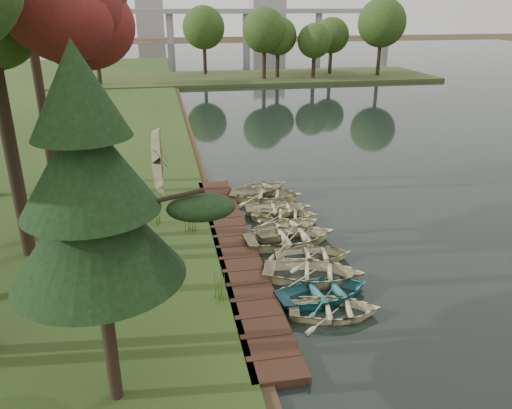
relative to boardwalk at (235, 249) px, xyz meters
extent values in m
plane|color=#3D2F1D|center=(1.60, 0.00, -0.15)|extent=(300.00, 300.00, 0.00)
cube|color=#361F14|center=(0.00, 0.00, 0.00)|extent=(1.60, 16.00, 0.30)
cube|color=#36431E|center=(9.60, 50.00, 0.08)|extent=(50.00, 14.00, 0.45)
cylinder|color=black|center=(-13.73, 50.00, 2.70)|extent=(0.50, 0.50, 4.80)
sphere|color=#2C4718|center=(-13.73, 50.00, 6.30)|extent=(5.60, 5.60, 5.60)
cylinder|color=black|center=(-7.07, 50.00, 2.70)|extent=(0.50, 0.50, 4.80)
sphere|color=#2C4718|center=(-7.07, 50.00, 6.30)|extent=(5.60, 5.60, 5.60)
cylinder|color=black|center=(-0.40, 50.00, 2.70)|extent=(0.50, 0.50, 4.80)
sphere|color=#2C4718|center=(-0.40, 50.00, 6.30)|extent=(5.60, 5.60, 5.60)
cylinder|color=black|center=(6.27, 50.00, 2.70)|extent=(0.50, 0.50, 4.80)
sphere|color=#2C4718|center=(6.27, 50.00, 6.30)|extent=(5.60, 5.60, 5.60)
cylinder|color=black|center=(12.93, 50.00, 2.70)|extent=(0.50, 0.50, 4.80)
sphere|color=#2C4718|center=(12.93, 50.00, 6.30)|extent=(5.60, 5.60, 5.60)
cylinder|color=black|center=(19.60, 50.00, 2.70)|extent=(0.50, 0.50, 4.80)
sphere|color=#2C4718|center=(19.60, 50.00, 6.30)|extent=(5.60, 5.60, 5.60)
cylinder|color=black|center=(26.27, 50.00, 2.70)|extent=(0.50, 0.50, 4.80)
sphere|color=#2C4718|center=(26.27, 50.00, 6.30)|extent=(5.60, 5.60, 5.60)
cube|color=#A5A5A0|center=(11.60, 120.00, 7.85)|extent=(90.00, 4.00, 1.20)
cylinder|color=#A5A5A0|center=(-18.40, 120.00, 3.85)|extent=(1.80, 1.80, 8.00)
cylinder|color=#A5A5A0|center=(1.60, 120.00, 3.85)|extent=(1.80, 1.80, 8.00)
cylinder|color=#A5A5A0|center=(21.60, 120.00, 3.85)|extent=(1.80, 1.80, 8.00)
cylinder|color=#A5A5A0|center=(41.60, 120.00, 3.85)|extent=(1.80, 1.80, 8.00)
cylinder|color=#A5A5A0|center=(61.60, 120.00, 3.85)|extent=(1.80, 1.80, 8.00)
cube|color=#A5A5A0|center=(31.60, 140.00, 8.85)|extent=(10.00, 8.00, 18.00)
cube|color=#A5A5A0|center=(-3.40, 145.00, 5.85)|extent=(8.00, 8.00, 12.00)
imported|color=beige|center=(2.43, -5.11, 0.21)|extent=(3.32, 2.63, 0.62)
imported|color=teal|center=(2.42, -4.08, 0.25)|extent=(3.66, 2.86, 0.69)
imported|color=beige|center=(2.44, -2.81, 0.29)|extent=(4.35, 3.65, 0.77)
imported|color=beige|center=(2.87, -1.35, 0.21)|extent=(3.25, 2.49, 0.63)
imported|color=beige|center=(2.38, 0.20, 0.30)|extent=(4.13, 3.11, 0.81)
imported|color=beige|center=(2.53, 1.25, 0.23)|extent=(3.78, 3.23, 0.66)
imported|color=beige|center=(2.76, 2.75, 0.22)|extent=(3.56, 2.94, 0.64)
imported|color=beige|center=(2.65, 3.55, 0.23)|extent=(3.39, 2.56, 0.66)
imported|color=beige|center=(2.41, 5.38, 0.29)|extent=(4.32, 3.58, 0.77)
imported|color=beige|center=(2.41, 6.40, 0.24)|extent=(3.92, 3.44, 0.68)
imported|color=beige|center=(-2.77, 6.34, 0.51)|extent=(3.57, 2.66, 0.71)
cylinder|color=black|center=(-4.91, -0.31, 4.68)|extent=(0.42, 0.42, 9.06)
ellipsoid|color=maroon|center=(-4.91, -0.31, 9.21)|extent=(4.00, 4.00, 3.40)
cylinder|color=black|center=(-8.33, 2.19, 4.73)|extent=(0.42, 0.42, 9.17)
cylinder|color=black|center=(-8.53, 9.41, 5.87)|extent=(0.47, 0.47, 11.44)
cylinder|color=black|center=(-4.17, -7.72, 2.13)|extent=(0.32, 0.32, 3.96)
cone|color=black|center=(-4.17, -7.72, 4.85)|extent=(3.80, 3.80, 2.60)
cone|color=black|center=(-4.17, -7.72, 6.27)|extent=(2.90, 2.90, 2.25)
cone|color=black|center=(-4.17, -7.72, 7.70)|extent=(2.00, 2.00, 1.90)
cone|color=#3F661E|center=(-1.00, -3.85, 0.71)|extent=(0.60, 0.60, 1.12)
cone|color=#3F661E|center=(-1.68, 1.97, 0.60)|extent=(0.60, 0.60, 0.90)
cone|color=#3F661E|center=(-3.19, 2.83, 0.63)|extent=(0.60, 0.60, 0.96)
cone|color=#3F661E|center=(-1.82, 3.57, 0.65)|extent=(0.60, 0.60, 1.00)
camera|label=1|loc=(-2.63, -17.97, 9.20)|focal=35.00mm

